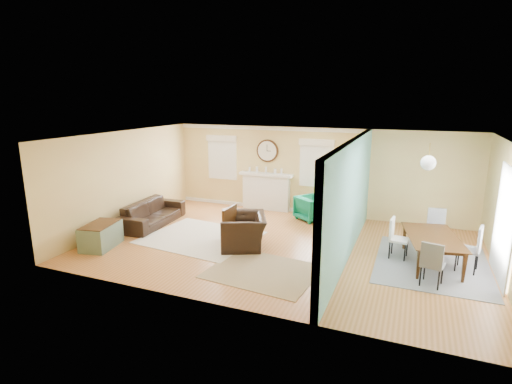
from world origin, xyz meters
TOP-DOWN VIEW (x-y plane):
  - floor at (0.00, 0.00)m, footprint 9.00×9.00m
  - wall_back at (0.00, 3.00)m, footprint 9.00×0.02m
  - wall_front at (0.00, -3.00)m, footprint 9.00×0.02m
  - wall_left at (-4.50, 0.00)m, footprint 0.02×6.00m
  - wall_right at (4.50, 0.00)m, footprint 0.02×6.00m
  - ceiling at (0.00, 0.00)m, footprint 9.00×6.00m
  - partition at (1.51, 0.28)m, footprint 0.17×6.00m
  - fireplace at (-1.50, 2.88)m, footprint 1.70×0.30m
  - wall_clock at (-1.50, 2.97)m, footprint 0.70×0.07m
  - window_left at (-3.05, 2.95)m, footprint 1.05×0.13m
  - window_right at (0.05, 2.95)m, footprint 1.05×0.13m
  - french_doors at (4.45, 0.00)m, footprint 0.06×1.70m
  - pendant at (3.00, 0.00)m, footprint 0.30×0.30m
  - rug_cream at (-2.11, -0.18)m, footprint 2.87×2.56m
  - rug_jute at (0.07, -1.47)m, footprint 2.28×1.94m
  - rug_grey at (3.27, 0.22)m, footprint 2.25×2.82m
  - sofa at (-3.90, 0.28)m, footprint 1.01×2.27m
  - eames_chair at (-0.87, -0.32)m, footprint 1.44×1.51m
  - green_chair at (0.10, 2.34)m, footprint 1.06×1.06m
  - trunk at (-3.97, -1.63)m, footprint 0.80×1.10m
  - credenza at (1.21, 1.76)m, footprint 0.49×1.45m
  - tv at (1.19, 1.76)m, footprint 0.19×1.18m
  - garden_stool at (1.22, 0.79)m, footprint 0.32×0.32m
  - potted_plant at (1.22, 0.79)m, footprint 0.47×0.46m
  - dining_table at (3.27, 0.22)m, footprint 1.33×1.96m
  - dining_chair_n at (3.37, 1.33)m, footprint 0.45×0.45m
  - dining_chair_s at (3.23, -0.84)m, footprint 0.47×0.47m
  - dining_chair_w at (2.58, 0.32)m, footprint 0.44×0.44m
  - dining_chair_e at (3.91, 0.13)m, footprint 0.51×0.51m

SIDE VIEW (x-z plane):
  - floor at x=0.00m, z-range 0.00..0.00m
  - rug_grey at x=3.27m, z-range 0.00..0.01m
  - rug_jute at x=0.07m, z-range 0.00..0.01m
  - rug_cream at x=-2.11m, z-range 0.00..0.01m
  - garden_stool at x=1.22m, z-range 0.00..0.47m
  - trunk at x=-3.97m, z-range 0.00..0.57m
  - dining_table at x=3.27m, z-range 0.00..0.63m
  - sofa at x=-3.90m, z-range 0.00..0.65m
  - green_chair at x=0.10m, z-range 0.00..0.70m
  - eames_chair at x=-0.87m, z-range 0.00..0.77m
  - credenza at x=1.21m, z-range 0.00..0.80m
  - dining_chair_s at x=3.23m, z-range 0.08..0.97m
  - dining_chair_w at x=2.58m, z-range 0.08..0.97m
  - dining_chair_n at x=3.37m, z-range 0.08..0.99m
  - dining_chair_e at x=3.91m, z-range 0.09..1.06m
  - fireplace at x=-1.50m, z-range 0.01..1.18m
  - potted_plant at x=1.22m, z-range 0.47..0.86m
  - french_doors at x=4.45m, z-range 0.00..2.20m
  - tv at x=1.19m, z-range 0.80..1.47m
  - wall_back at x=0.00m, z-range 0.00..2.60m
  - wall_front at x=0.00m, z-range 0.00..2.60m
  - wall_left at x=-4.50m, z-range 0.00..2.60m
  - wall_right at x=4.50m, z-range 0.00..2.60m
  - partition at x=1.51m, z-range 0.06..2.66m
  - window_left at x=-3.05m, z-range 0.95..2.37m
  - window_right at x=0.05m, z-range 0.95..2.37m
  - wall_clock at x=-1.50m, z-range 1.50..2.20m
  - pendant at x=3.00m, z-range 1.93..2.48m
  - ceiling at x=0.00m, z-range 2.59..2.61m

